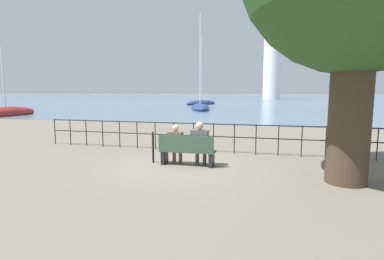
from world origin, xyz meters
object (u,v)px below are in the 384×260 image
at_px(park_bench, 187,151).
at_px(sailboat_3, 200,108).
at_px(seated_person_left, 176,143).
at_px(sailboat_1, 6,113).
at_px(seated_person_right, 200,142).
at_px(closed_umbrella, 153,145).
at_px(sailboat_2, 201,103).
at_px(harbor_lighthouse, 272,64).
at_px(sailboat_4, 340,103).

bearing_deg(park_bench, sailboat_3, 102.78).
xyz_separation_m(seated_person_left, sailboat_1, (-21.07, 13.85, -0.37)).
relative_size(seated_person_right, closed_umbrella, 1.31).
bearing_deg(sailboat_2, seated_person_right, -53.82).
height_order(seated_person_left, sailboat_3, sailboat_3).
bearing_deg(seated_person_left, seated_person_right, -0.46).
relative_size(sailboat_1, harbor_lighthouse, 0.38).
relative_size(sailboat_4, harbor_lighthouse, 0.29).
relative_size(sailboat_2, sailboat_4, 1.69).
bearing_deg(seated_person_right, harbor_lighthouse, 89.20).
bearing_deg(seated_person_right, sailboat_1, 147.56).
bearing_deg(sailboat_2, sailboat_4, 29.65).
height_order(seated_person_left, closed_umbrella, seated_person_left).
xyz_separation_m(park_bench, seated_person_left, (-0.37, 0.08, 0.23)).
distance_m(seated_person_right, harbor_lighthouse, 96.47).
bearing_deg(closed_umbrella, seated_person_left, -1.57).
height_order(seated_person_right, sailboat_2, sailboat_2).
bearing_deg(sailboat_3, park_bench, -94.81).
relative_size(park_bench, seated_person_left, 1.38).
bearing_deg(closed_umbrella, sailboat_3, 100.64).
height_order(sailboat_2, sailboat_3, sailboat_2).
bearing_deg(sailboat_3, sailboat_2, 85.23).
bearing_deg(park_bench, sailboat_4, 74.27).
relative_size(seated_person_left, sailboat_1, 0.13).
xyz_separation_m(closed_umbrella, harbor_lighthouse, (2.81, 95.83, 10.93)).
distance_m(sailboat_1, sailboat_4, 48.22).
height_order(park_bench, harbor_lighthouse, harbor_lighthouse).
xyz_separation_m(sailboat_1, sailboat_2, (11.32, 30.64, 0.01)).
relative_size(sailboat_2, sailboat_3, 1.04).
distance_m(closed_umbrella, sailboat_2, 45.38).
bearing_deg(sailboat_4, sailboat_2, 162.18).
xyz_separation_m(park_bench, sailboat_4, (13.33, 47.34, -0.09)).
height_order(seated_person_left, sailboat_2, sailboat_2).
xyz_separation_m(park_bench, sailboat_2, (-10.12, 44.57, -0.13)).
relative_size(seated_person_left, seated_person_right, 0.92).
xyz_separation_m(seated_person_right, sailboat_3, (-6.66, 27.68, -0.41)).
distance_m(park_bench, seated_person_left, 0.44).
distance_m(closed_umbrella, sailboat_4, 49.40).
bearing_deg(sailboat_4, park_bench, -130.28).
relative_size(closed_umbrella, harbor_lighthouse, 0.04).
xyz_separation_m(sailboat_3, harbor_lighthouse, (8.01, 68.17, 11.18)).
xyz_separation_m(seated_person_right, harbor_lighthouse, (1.34, 95.86, 10.77)).
bearing_deg(sailboat_3, seated_person_right, -94.06).
relative_size(park_bench, harbor_lighthouse, 0.07).
relative_size(seated_person_left, harbor_lighthouse, 0.05).
distance_m(seated_person_left, sailboat_4, 49.21).
distance_m(park_bench, harbor_lighthouse, 96.58).
height_order(sailboat_1, sailboat_3, sailboat_3).
distance_m(seated_person_left, closed_umbrella, 0.74).
bearing_deg(park_bench, sailboat_2, 102.80).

